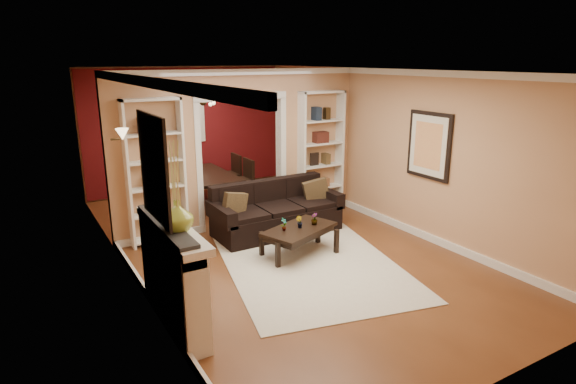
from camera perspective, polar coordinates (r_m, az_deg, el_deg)
floor at (r=7.74m, az=-1.53°, el=-6.20°), size 8.00×8.00×0.00m
ceiling at (r=7.18m, az=-1.70°, el=14.22°), size 8.00×8.00×0.00m
wall_back at (r=10.96m, az=-11.89°, el=7.31°), size 8.00×0.00×8.00m
wall_front at (r=4.43m, az=24.53°, el=-6.04°), size 8.00×0.00×8.00m
wall_left at (r=6.58m, az=-19.01°, el=1.35°), size 0.00×8.00×8.00m
wall_right at (r=8.64m, az=11.61°, el=5.14°), size 0.00×8.00×8.00m
partition_wall at (r=8.39m, az=-5.61°, el=5.08°), size 4.50×0.15×2.70m
red_back_panel at (r=10.94m, az=-11.83°, el=7.13°), size 4.44×0.04×2.64m
dining_window at (r=10.87m, az=-11.83°, el=8.31°), size 0.78×0.03×0.98m
area_rug at (r=7.04m, az=2.63°, el=-8.45°), size 3.00×3.72×0.01m
sofa at (r=8.09m, az=-1.33°, el=-1.97°), size 2.19×0.95×0.86m
pillow_left at (r=7.69m, az=-6.33°, el=-1.56°), size 0.41×0.18×0.40m
pillow_right at (r=8.41m, az=3.35°, el=0.11°), size 0.44×0.23×0.42m
coffee_table at (r=7.27m, az=1.34°, el=-5.84°), size 1.28×0.98×0.43m
plant_left at (r=7.03m, az=-0.48°, el=-3.87°), size 0.12×0.11×0.20m
plant_center at (r=7.16m, az=1.36°, el=-3.59°), size 0.11×0.12×0.17m
plant_right at (r=7.30m, az=3.13°, el=-3.21°), size 0.11×0.11×0.18m
bookshelf_left at (r=7.76m, az=-15.44°, el=2.20°), size 0.90×0.30×2.30m
bookshelf_right at (r=9.04m, az=3.85°, el=4.59°), size 0.90×0.30×2.30m
fireplace at (r=5.49m, az=-13.28°, el=-9.58°), size 0.32×1.70×1.16m
vase at (r=5.00m, az=-12.98°, el=-2.84°), size 0.39×0.39×0.34m
mirror at (r=5.06m, az=-15.65°, el=2.75°), size 0.03×0.95×1.10m
wall_sconce at (r=7.04m, az=-19.51°, el=6.19°), size 0.18×0.18×0.22m
framed_art at (r=7.87m, az=16.34°, el=5.30°), size 0.04×0.85×1.05m
dining_table at (r=9.88m, az=-9.57°, el=0.40°), size 1.80×1.00×0.63m
dining_chair_nw at (r=9.39m, az=-12.07°, el=0.45°), size 0.52×0.52×0.94m
dining_chair_ne at (r=9.78m, az=-5.97°, el=1.26°), size 0.53×0.53×0.93m
dining_chair_sw at (r=9.95m, az=-13.18°, el=0.99°), size 0.51×0.51×0.86m
dining_chair_se at (r=10.31m, az=-7.37°, el=1.97°), size 0.46×0.46×0.93m
chandelier at (r=9.67m, az=-9.56°, el=10.35°), size 0.50×0.50×0.30m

